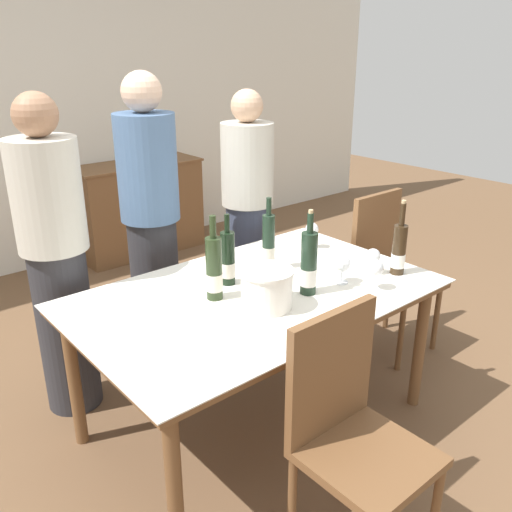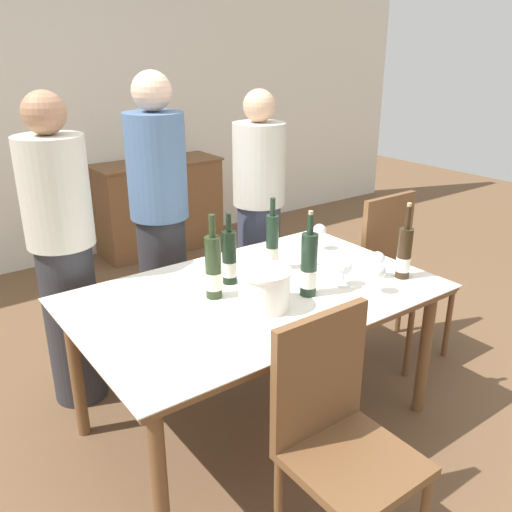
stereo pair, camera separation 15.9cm
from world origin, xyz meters
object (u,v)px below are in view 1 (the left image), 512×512
object	(u,v)px
dining_table	(256,304)
wine_glass_3	(375,269)
wine_glass_0	(342,264)
person_guest_left	(151,226)
chair_near_front	(350,424)
person_host	(57,263)
wine_bottle_0	(214,270)
wine_bottle_2	(228,260)
wine_bottle_1	(399,250)
wine_glass_1	(312,230)
wine_bottle_4	(269,244)
sideboard_cabinet	(139,208)
ice_bucket	(267,287)
wine_glass_2	(373,257)
person_guest_right	(248,215)
wine_bottle_3	(309,265)
chair_right_end	(387,262)

from	to	relation	value
dining_table	wine_glass_3	world-z (taller)	wine_glass_3
wine_glass_0	person_guest_left	distance (m)	1.13
chair_near_front	wine_glass_0	bearing A→B (deg)	44.38
person_host	wine_bottle_0	bearing A→B (deg)	-56.63
wine_bottle_2	wine_glass_0	xyz separation A→B (m)	(0.42, -0.35, -0.03)
dining_table	person_guest_left	xyz separation A→B (m)	(-0.05, 0.86, 0.18)
wine_bottle_0	person_guest_left	size ratio (longest dim) A/B	0.23
wine_bottle_0	wine_bottle_2	xyz separation A→B (m)	(0.15, 0.09, -0.02)
wine_bottle_1	wine_glass_1	bearing A→B (deg)	97.20
person_guest_left	wine_bottle_0	bearing A→B (deg)	-99.76
wine_bottle_4	wine_bottle_1	bearing A→B (deg)	-45.06
sideboard_cabinet	wine_bottle_4	world-z (taller)	wine_bottle_4
ice_bucket	wine_bottle_4	xyz separation A→B (m)	(0.29, 0.32, 0.04)
wine_bottle_0	wine_glass_3	size ratio (longest dim) A/B	2.66
dining_table	wine_glass_2	world-z (taller)	wine_glass_2
wine_bottle_0	wine_bottle_4	bearing A→B (deg)	13.46
dining_table	person_guest_right	xyz separation A→B (m)	(0.64, 0.84, 0.12)
dining_table	wine_bottle_4	world-z (taller)	wine_bottle_4
wine_bottle_4	wine_glass_1	distance (m)	0.40
chair_near_front	person_guest_left	size ratio (longest dim) A/B	0.56
wine_bottle_1	wine_glass_3	bearing A→B (deg)	-169.46
wine_glass_2	chair_near_front	xyz separation A→B (m)	(-0.78, -0.54, -0.28)
wine_bottle_4	wine_glass_0	world-z (taller)	wine_bottle_4
dining_table	wine_bottle_3	bearing A→B (deg)	-42.97
sideboard_cabinet	ice_bucket	xyz separation A→B (m)	(-0.85, -2.72, 0.41)
sideboard_cabinet	wine_bottle_2	size ratio (longest dim) A/B	3.29
wine_bottle_1	chair_near_front	size ratio (longest dim) A/B	0.40
wine_bottle_2	wine_bottle_4	distance (m)	0.27
wine_bottle_3	wine_bottle_4	world-z (taller)	wine_bottle_3
wine_bottle_1	wine_bottle_4	size ratio (longest dim) A/B	1.01
wine_bottle_0	wine_glass_2	world-z (taller)	wine_bottle_0
ice_bucket	wine_glass_3	xyz separation A→B (m)	(0.51, -0.19, 0.01)
dining_table	ice_bucket	xyz separation A→B (m)	(-0.06, -0.15, 0.16)
chair_right_end	wine_bottle_3	bearing A→B (deg)	-165.20
ice_bucket	wine_glass_1	xyz separation A→B (m)	(0.68, 0.39, 0.01)
sideboard_cabinet	person_host	world-z (taller)	person_host
wine_bottle_0	wine_glass_0	size ratio (longest dim) A/B	2.78
person_host	person_guest_right	xyz separation A→B (m)	(1.28, 0.08, -0.03)
dining_table	wine_bottle_4	bearing A→B (deg)	36.74
chair_right_end	wine_glass_0	bearing A→B (deg)	-159.87
wine_bottle_3	person_guest_right	bearing A→B (deg)	65.18
dining_table	sideboard_cabinet	bearing A→B (deg)	73.10
person_host	wine_bottle_4	bearing A→B (deg)	-34.27
sideboard_cabinet	ice_bucket	distance (m)	2.88
wine_glass_3	person_guest_right	distance (m)	1.19
wine_bottle_2	wine_glass_3	size ratio (longest dim) A/B	2.37
ice_bucket	wine_bottle_0	distance (m)	0.25
ice_bucket	person_guest_right	size ratio (longest dim) A/B	0.15
sideboard_cabinet	wine_glass_1	world-z (taller)	wine_glass_1
dining_table	wine_glass_0	distance (m)	0.46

